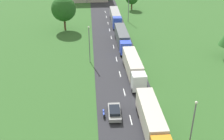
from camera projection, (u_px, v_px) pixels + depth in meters
name	position (u px, v px, depth m)	size (l,w,h in m)	color
road	(124.00, 90.00, 48.28)	(10.00, 140.00, 0.06)	#2B2B30
lane_marking_centre	(127.00, 106.00, 43.94)	(0.16, 117.62, 0.01)	white
truck_lead	(152.00, 122.00, 36.76)	(2.58, 13.17, 3.73)	orange
truck_second	(133.00, 67.00, 51.80)	(2.65, 13.15, 3.68)	white
truck_third	(122.00, 37.00, 66.13)	(2.52, 13.96, 3.66)	blue
truck_fourth	(115.00, 17.00, 82.18)	(2.61, 14.31, 3.60)	blue
car_second	(114.00, 112.00, 41.22)	(2.03, 4.47, 1.38)	gray
motorcycle_courier	(104.00, 113.00, 41.37)	(0.28, 1.94, 0.91)	black
lamppost_lead	(193.00, 123.00, 33.36)	(0.36, 0.36, 7.45)	slate
lamppost_second	(89.00, 43.00, 56.63)	(0.36, 0.36, 8.04)	slate
lamppost_third	(128.00, 9.00, 82.47)	(0.36, 0.36, 7.43)	slate
tree_maple	(64.00, 9.00, 74.85)	(6.78, 6.78, 9.45)	#513823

